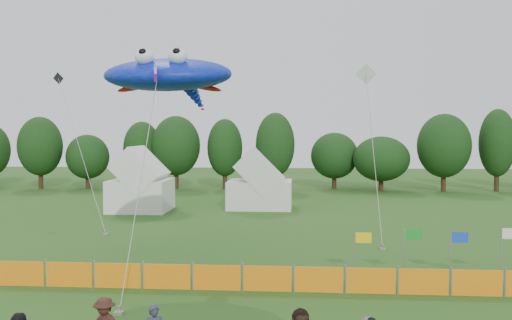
# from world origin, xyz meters

# --- Properties ---
(treeline) EXTENTS (104.57, 8.78, 8.36)m
(treeline) POSITION_xyz_m (1.61, 44.93, 4.18)
(treeline) COLOR #382314
(treeline) RESTS_ON ground
(tent_left) EXTENTS (4.55, 4.55, 4.02)m
(tent_left) POSITION_xyz_m (-10.82, 28.37, 2.03)
(tent_left) COLOR white
(tent_left) RESTS_ON ground
(tent_right) EXTENTS (5.20, 4.16, 3.67)m
(tent_right) POSITION_xyz_m (-1.61, 30.57, 1.85)
(tent_right) COLOR silver
(tent_right) RESTS_ON ground
(barrier_fence) EXTENTS (21.90, 0.06, 1.00)m
(barrier_fence) POSITION_xyz_m (0.38, 6.85, 0.50)
(barrier_fence) COLOR orange
(barrier_fence) RESTS_ON ground
(flag_row) EXTENTS (6.73, 0.58, 2.25)m
(flag_row) POSITION_xyz_m (7.21, 9.05, 1.43)
(flag_row) COLOR gray
(flag_row) RESTS_ON ground
(stingray_kite) EXTENTS (6.02, 14.42, 9.85)m
(stingray_kite) POSITION_xyz_m (-4.26, 10.59, 8.77)
(stingray_kite) COLOR #0F29DB
(stingray_kite) RESTS_ON ground
(small_kite_white) EXTENTS (1.24, 4.61, 10.26)m
(small_kite_white) POSITION_xyz_m (5.65, 18.11, 6.98)
(small_kite_white) COLOR silver
(small_kite_white) RESTS_ON ground
(small_kite_dark) EXTENTS (7.03, 8.65, 10.64)m
(small_kite_dark) POSITION_xyz_m (-13.83, 22.98, 6.08)
(small_kite_dark) COLOR black
(small_kite_dark) RESTS_ON ground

